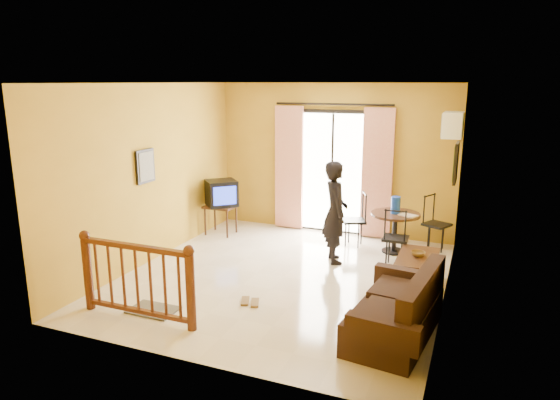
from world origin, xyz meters
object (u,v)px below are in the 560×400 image
at_px(dining_table, 395,222).
at_px(television, 222,193).
at_px(coffee_table, 417,265).
at_px(standing_person, 335,212).
at_px(sofa, 399,313).

bearing_deg(dining_table, television, -176.74).
relative_size(dining_table, coffee_table, 0.85).
height_order(dining_table, standing_person, standing_person).
height_order(coffee_table, sofa, sofa).
distance_m(dining_table, coffee_table, 1.41).
bearing_deg(standing_person, dining_table, -73.37).
xyz_separation_m(dining_table, sofa, (0.53, -2.89, -0.24)).
bearing_deg(coffee_table, sofa, -89.97).
relative_size(coffee_table, standing_person, 0.59).
bearing_deg(standing_person, television, 47.50).
bearing_deg(standing_person, coffee_table, -137.34).
relative_size(television, coffee_table, 0.74).
distance_m(television, coffee_table, 3.91).
bearing_deg(sofa, dining_table, 107.72).
distance_m(dining_table, standing_person, 1.18).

